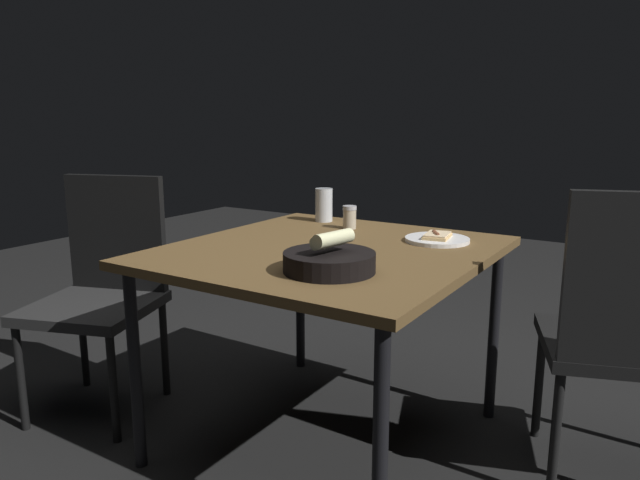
# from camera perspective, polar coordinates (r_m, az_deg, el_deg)

# --- Properties ---
(ground) EXTENTS (8.00, 8.00, 0.00)m
(ground) POSITION_cam_1_polar(r_m,az_deg,el_deg) (2.28, 0.77, -18.45)
(ground) COLOR black
(dining_table) EXTENTS (1.07, 1.01, 0.71)m
(dining_table) POSITION_cam_1_polar(r_m,az_deg,el_deg) (2.03, 0.82, -2.32)
(dining_table) COLOR brown
(dining_table) RESTS_ON ground
(pizza_plate) EXTENTS (0.23, 0.23, 0.04)m
(pizza_plate) POSITION_cam_1_polar(r_m,az_deg,el_deg) (2.15, 11.15, 0.11)
(pizza_plate) COLOR white
(pizza_plate) RESTS_ON dining_table
(bread_basket) EXTENTS (0.27, 0.27, 0.12)m
(bread_basket) POSITION_cam_1_polar(r_m,az_deg,el_deg) (1.70, 0.95, -1.94)
(bread_basket) COLOR black
(bread_basket) RESTS_ON dining_table
(beer_glass) EXTENTS (0.07, 0.07, 0.14)m
(beer_glass) POSITION_cam_1_polar(r_m,az_deg,el_deg) (2.50, 0.37, 3.22)
(beer_glass) COLOR silver
(beer_glass) RESTS_ON dining_table
(pepper_shaker) EXTENTS (0.05, 0.05, 0.09)m
(pepper_shaker) POSITION_cam_1_polar(r_m,az_deg,el_deg) (2.35, 2.85, 2.07)
(pepper_shaker) COLOR #BFB299
(pepper_shaker) RESTS_ON dining_table
(chair_near) EXTENTS (0.56, 0.56, 0.92)m
(chair_near) POSITION_cam_1_polar(r_m,az_deg,el_deg) (2.50, -20.02, -3.54)
(chair_near) COLOR #242424
(chair_near) RESTS_ON ground
(chair_far) EXTENTS (0.56, 0.56, 0.95)m
(chair_far) POSITION_cam_1_polar(r_m,az_deg,el_deg) (2.00, 27.33, -7.36)
(chair_far) COLOR black
(chair_far) RESTS_ON ground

